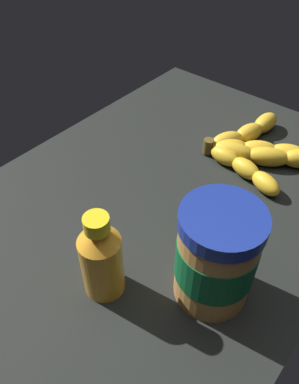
{
  "coord_description": "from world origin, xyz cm",
  "views": [
    {
      "loc": [
        -35.18,
        -28.07,
        45.75
      ],
      "look_at": [
        -1.78,
        -0.05,
        4.17
      ],
      "focal_mm": 35.45,
      "sensor_mm": 36.0,
      "label": 1
    }
  ],
  "objects": [
    {
      "name": "ground_plane",
      "position": [
        0.0,
        0.0,
        -1.93
      ],
      "size": [
        86.2,
        57.22,
        3.86
      ],
      "primitive_type": "cube",
      "color": "black"
    },
    {
      "name": "banana_bunch",
      "position": [
        22.13,
        -6.4,
        1.72
      ],
      "size": [
        22.82,
        21.14,
        3.61
      ],
      "color": "gold",
      "rests_on": "ground_plane"
    },
    {
      "name": "peanut_butter_jar",
      "position": [
        -8.02,
        -16.1,
        7.46
      ],
      "size": [
        10.32,
        10.32,
        15.03
      ],
      "color": "#BF8442",
      "rests_on": "ground_plane"
    },
    {
      "name": "honey_bottle",
      "position": [
        -16.82,
        -4.66,
        6.28
      ],
      "size": [
        5.55,
        5.55,
        13.88
      ],
      "color": "orange",
      "rests_on": "ground_plane"
    }
  ]
}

